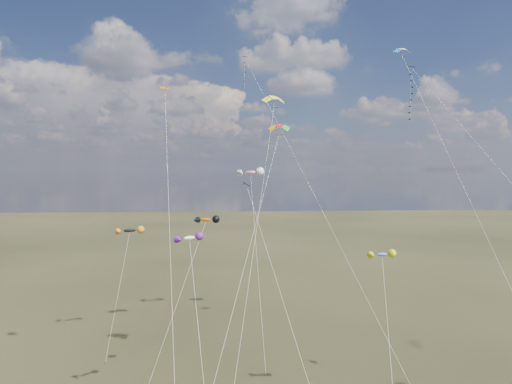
{
  "coord_description": "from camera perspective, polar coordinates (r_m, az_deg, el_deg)",
  "views": [
    {
      "loc": [
        -3.48,
        -33.4,
        21.56
      ],
      "look_at": [
        0.0,
        18.0,
        19.0
      ],
      "focal_mm": 32.0,
      "sensor_mm": 36.0,
      "label": 1
    }
  ],
  "objects": [
    {
      "name": "novelty_black_orange",
      "position": [
        60.69,
        -15.53,
        -4.69
      ],
      "size": [
        3.23,
        9.23,
        14.24
      ],
      "color": "black",
      "rests_on": "ground"
    },
    {
      "name": "parafoil_blue_white",
      "position": [
        62.08,
        18.0,
        16.36
      ],
      "size": [
        2.78,
        32.3,
        37.15
      ],
      "color": "#2076C3",
      "rests_on": "ground"
    },
    {
      "name": "diamond_navy_tall",
      "position": [
        68.28,
        -0.18,
        12.58
      ],
      "size": [
        16.0,
        27.24,
        38.69
      ],
      "color": "#081444",
      "rests_on": "ground"
    },
    {
      "name": "diamond_black_high",
      "position": [
        57.06,
        20.31,
        9.88
      ],
      "size": [
        18.21,
        22.55,
        33.91
      ],
      "color": "black",
      "rests_on": "ground"
    },
    {
      "name": "diamond_orange_center",
      "position": [
        41.12,
        -10.96,
        1.87
      ],
      "size": [
        3.38,
        17.4,
        29.76
      ],
      "color": "#CC6401",
      "rests_on": "ground"
    },
    {
      "name": "diamond_black_mid",
      "position": [
        39.01,
        1.8,
        -8.48
      ],
      "size": [
        6.25,
        14.1,
        20.37
      ],
      "color": "black",
      "rests_on": "ground"
    },
    {
      "name": "parafoil_yellow",
      "position": [
        55.29,
        2.25,
        11.6
      ],
      "size": [
        7.41,
        20.89,
        30.79
      ],
      "color": "yellow",
      "rests_on": "ground"
    },
    {
      "name": "novelty_white_purple",
      "position": [
        40.56,
        -8.3,
        -5.85
      ],
      "size": [
        3.86,
        14.63,
        15.96
      ],
      "color": "white",
      "rests_on": "ground"
    },
    {
      "name": "novelty_redwhite_stripe",
      "position": [
        64.54,
        -0.68,
        2.41
      ],
      "size": [
        3.34,
        19.15,
        21.83
      ],
      "color": "red",
      "rests_on": "ground"
    },
    {
      "name": "novelty_blue_yellow",
      "position": [
        42.52,
        15.51,
        -7.67
      ],
      "size": [
        3.86,
        12.75,
        14.4
      ],
      "color": "blue",
      "rests_on": "ground"
    },
    {
      "name": "novelty_orange_black",
      "position": [
        50.96,
        -6.32,
        -3.55
      ],
      "size": [
        7.05,
        10.01,
        16.45
      ],
      "color": "#D55A0C",
      "rests_on": "ground"
    },
    {
      "name": "parafoil_tricolor",
      "position": [
        46.59,
        2.85,
        8.04
      ],
      "size": [
        9.36,
        17.18,
        26.53
      ],
      "color": "gold",
      "rests_on": "ground"
    }
  ]
}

